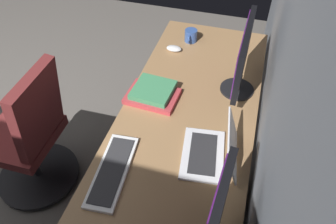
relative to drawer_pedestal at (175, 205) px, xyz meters
name	(u,v)px	position (x,y,z in m)	size (l,w,h in m)	color
wall_back	(300,84)	(-0.05, 0.41, 0.95)	(4.61, 0.10, 2.60)	#8C939E
desk	(177,151)	(-0.13, -0.03, 0.32)	(2.34, 0.74, 0.73)	#936D47
drawer_pedestal	(175,205)	(0.00, 0.00, 0.00)	(0.40, 0.51, 0.69)	#936D47
monitor_primary	(243,57)	(-0.63, 0.20, 0.62)	(0.52, 0.20, 0.41)	black
laptop_leftmost	(214,151)	(-0.10, 0.16, 0.43)	(0.35, 0.30, 0.20)	silver
keyboard_main	(112,171)	(0.12, -0.28, 0.39)	(0.43, 0.17, 0.02)	silver
mouse_main	(174,48)	(-0.92, -0.26, 0.40)	(0.06, 0.10, 0.03)	silver
book_stack_near	(153,93)	(-0.43, -0.26, 0.41)	(0.25, 0.30, 0.06)	#B2383D
coffee_mug	(191,36)	(-1.07, -0.18, 0.43)	(0.13, 0.09, 0.09)	#335193
office_chair	(31,140)	(-0.13, -0.97, 0.11)	(0.56, 0.56, 0.97)	maroon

